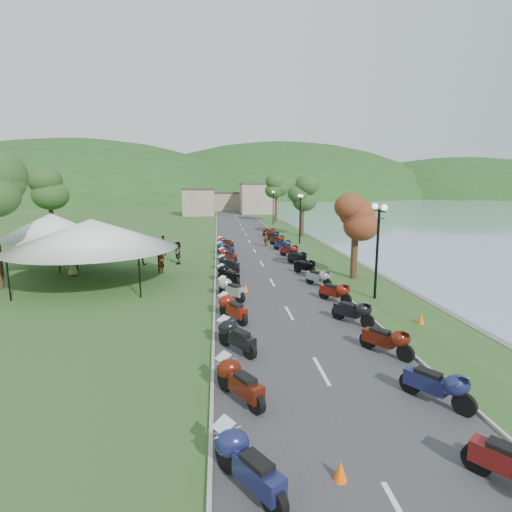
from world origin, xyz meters
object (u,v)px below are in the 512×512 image
object	(u,v)px
pedestrian_a	(162,273)
pedestrian_b	(141,265)
vendor_tent_main	(93,252)
pedestrian_c	(74,272)

from	to	relation	value
pedestrian_a	pedestrian_b	bearing A→B (deg)	70.09
vendor_tent_main	pedestrian_c	size ratio (longest dim) A/B	3.48
pedestrian_a	pedestrian_c	size ratio (longest dim) A/B	0.83
pedestrian_a	pedestrian_c	world-z (taller)	pedestrian_c
pedestrian_c	pedestrian_b	bearing A→B (deg)	110.34
pedestrian_a	pedestrian_b	xyz separation A→B (m)	(-2.02, 3.23, 0.00)
vendor_tent_main	pedestrian_c	bearing A→B (deg)	124.44
vendor_tent_main	pedestrian_c	xyz separation A→B (m)	(-2.57, 3.75, -2.00)
vendor_tent_main	pedestrian_a	world-z (taller)	vendor_tent_main
pedestrian_b	pedestrian_c	distance (m)	4.70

